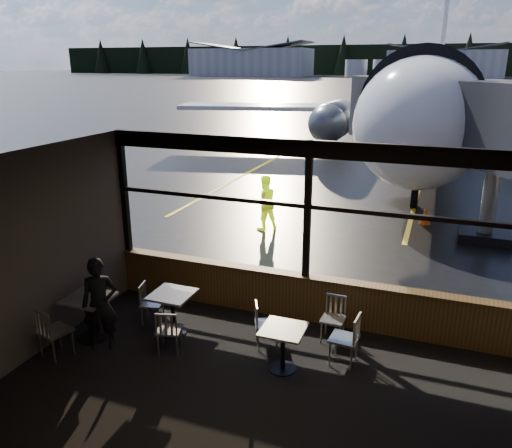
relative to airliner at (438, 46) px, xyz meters
The scene contains 29 objects.
ground_plane 98.76m from the airliner, 90.83° to the left, with size 520.00×520.00×0.00m, color black.
carpet_floor 25.09m from the airliner, 93.37° to the right, with size 8.00×6.00×0.01m, color black.
ceiling 24.54m from the airliner, 93.37° to the right, with size 8.00×6.00×0.04m, color #38332D.
wall_left 25.31m from the airliner, 102.56° to the right, with size 0.04×6.00×3.50m, color #4B423C.
window_sill 22.07m from the airliner, 93.84° to the right, with size 8.00×0.28×0.90m, color #4F3418.
window_header 21.58m from the airliner, 93.84° to the right, with size 8.00×0.18×0.30m, color black.
mullion_left 22.34m from the airliner, 104.12° to the right, with size 0.12×0.12×2.60m, color black.
mullion_centre 21.73m from the airliner, 93.84° to the right, with size 0.12×0.12×2.60m, color black.
window_transom 21.71m from the airliner, 93.84° to the right, with size 8.00×0.10×0.08m, color black.
airliner is the anchor object (origin of this frame).
jet_bridge 16.41m from the airliner, 82.26° to the right, with size 8.35×10.20×4.45m, color #2B2B2E, non-canonical shape.
cafe_table_near 23.79m from the airliner, 93.27° to the right, with size 0.69×0.69×0.76m, color gray, non-canonical shape.
cafe_table_mid 23.63m from the airliner, 98.91° to the right, with size 0.73×0.73×0.80m, color gray, non-canonical shape.
cafe_table_left 24.52m from the airliner, 101.69° to the right, with size 0.76×0.76×0.83m, color #99948D, non-canonical shape.
chair_near_e 23.25m from the airliner, 91.09° to the right, with size 0.50×0.50×0.92m, color #B7B2A5, non-canonical shape.
chair_near_w 23.25m from the airliner, 94.57° to the right, with size 0.46×0.46×0.84m, color #B7B1A5, non-canonical shape.
chair_near_n 22.64m from the airliner, 91.95° to the right, with size 0.46×0.46×0.85m, color beige, non-canonical shape.
chair_mid_s 24.16m from the airliner, 98.05° to the right, with size 0.46×0.46×0.84m, color #B4AFA3, non-canonical shape.
chair_mid_w 23.54m from the airliner, 100.35° to the right, with size 0.45×0.45×0.82m, color #B0AB9F, non-canonical shape.
chair_left_s 25.19m from the airliner, 101.78° to the right, with size 0.52×0.52×0.95m, color #B4AFA3, non-canonical shape.
passenger 24.53m from the airliner, 100.72° to the right, with size 0.61×0.40×1.67m, color black.
ground_crew 17.59m from the airliner, 103.81° to the right, with size 0.80×0.63×1.65m, color #BFF219.
cone_nose 15.18m from the airliner, 88.01° to the right, with size 0.37×0.37×0.51m, color orange.
hangar_left 173.94m from the airliner, 114.25° to the left, with size 45.00×18.00×11.00m, color silver, non-canonical shape.
hangar_mid 163.60m from the airliner, 90.50° to the left, with size 38.00×15.00×10.00m, color silver, non-canonical shape.
fuel_tank_a 163.66m from the airliner, 101.08° to the left, with size 8.00×8.00×6.00m, color silver.
fuel_tank_b 162.04m from the airliner, 97.60° to the left, with size 8.00×8.00×6.00m, color silver.
fuel_tank_c 161.02m from the airliner, 94.07° to the left, with size 8.00×8.00×6.00m, color silver.
treeline 188.60m from the airliner, 90.44° to the left, with size 360.00×3.00×12.00m, color black.
Camera 1 is at (2.17, -8.52, 4.78)m, focal length 35.00 mm.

